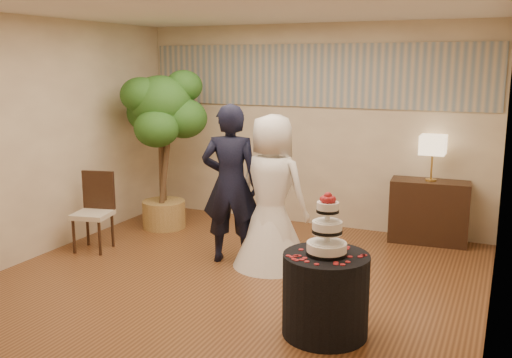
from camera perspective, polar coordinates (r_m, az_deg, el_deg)
The scene contains 15 objects.
floor at distance 6.11m, azimuth -2.44°, elevation -10.31°, with size 5.00×5.00×0.00m, color brown.
ceiling at distance 5.70m, azimuth -2.69°, elevation 16.83°, with size 5.00×5.00×0.00m, color white.
wall_back at distance 8.03m, azimuth 5.54°, elevation 5.26°, with size 5.00×0.06×2.80m, color beige.
wall_front at distance 3.73m, azimuth -20.17°, elevation -2.77°, with size 5.00×0.06×2.80m, color beige.
wall_left at distance 7.21m, azimuth -20.63°, elevation 3.85°, with size 0.06×5.00×2.80m, color beige.
wall_right at distance 5.13m, azimuth 23.21°, elevation 0.80°, with size 0.06×5.00×2.80m, color beige.
mural_border at distance 7.96m, azimuth 5.60°, elevation 10.25°, with size 4.90×0.02×0.85m, color gray.
groom at distance 6.50m, azimuth -2.55°, elevation -0.51°, with size 0.67×0.44×1.83m, color black.
bride at distance 6.36m, azimuth 1.61°, elevation -1.24°, with size 0.89×0.89×1.73m, color white.
cake_table at distance 4.94m, azimuth 6.96°, elevation -11.41°, with size 0.73×0.73×0.71m, color black.
wedding_cake at distance 4.73m, azimuth 7.14°, elevation -4.46°, with size 0.34×0.34×0.53m, color white, non-canonical shape.
console at distance 7.64m, azimuth 16.90°, elevation -3.13°, with size 0.97×0.43×0.81m, color black.
table_lamp at distance 7.50m, azimuth 17.21°, elevation 2.01°, with size 0.31×0.31×0.58m, color beige, non-canonical shape.
ficus_tree at distance 7.92m, azimuth -9.40°, elevation 2.97°, with size 1.06×1.06×2.23m, color #295A1C, non-canonical shape.
side_chair at distance 7.26m, azimuth -16.05°, elevation -3.22°, with size 0.44×0.46×0.96m, color black, non-canonical shape.
Camera 1 is at (2.56, -5.06, 2.28)m, focal length 40.00 mm.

